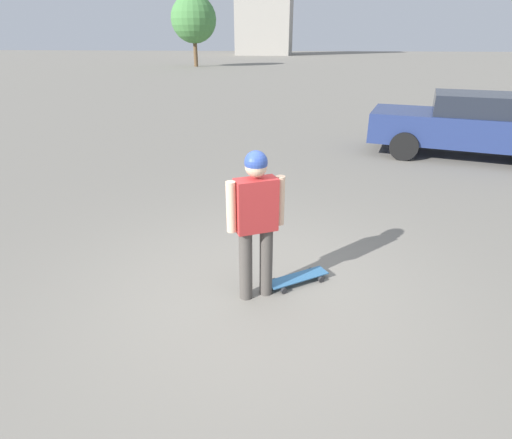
{
  "coord_description": "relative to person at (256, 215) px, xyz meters",
  "views": [
    {
      "loc": [
        -3.71,
        -0.5,
        2.61
      ],
      "look_at": [
        0.0,
        0.0,
        0.93
      ],
      "focal_mm": 28.0,
      "sensor_mm": 36.0,
      "label": 1
    }
  ],
  "objects": [
    {
      "name": "ground_plane",
      "position": [
        0.0,
        0.0,
        -0.98
      ],
      "size": [
        220.0,
        220.0,
        0.0
      ],
      "primitive_type": "plane",
      "color": "gray"
    },
    {
      "name": "person",
      "position": [
        0.0,
        0.0,
        0.0
      ],
      "size": [
        0.37,
        0.56,
        1.65
      ],
      "rotation": [
        0.0,
        0.0,
        -1.09
      ],
      "color": "#4C4742",
      "rests_on": "ground_plane"
    },
    {
      "name": "skateboard",
      "position": [
        0.3,
        -0.46,
        -0.91
      ],
      "size": [
        0.59,
        0.72,
        0.08
      ],
      "rotation": [
        0.0,
        0.0,
        2.18
      ],
      "color": "#336693",
      "rests_on": "ground_plane"
    },
    {
      "name": "tree_distant",
      "position": [
        41.2,
        12.13,
        3.62
      ],
      "size": [
        4.68,
        4.68,
        6.95
      ],
      "color": "brown",
      "rests_on": "ground_plane"
    },
    {
      "name": "car_parked_near",
      "position": [
        6.48,
        -4.34,
        -0.2
      ],
      "size": [
        2.86,
        4.89,
        1.49
      ],
      "rotation": [
        0.0,
        0.0,
        1.32
      ],
      "color": "navy",
      "rests_on": "ground_plane"
    }
  ]
}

